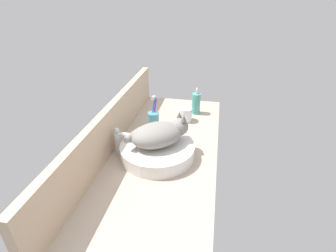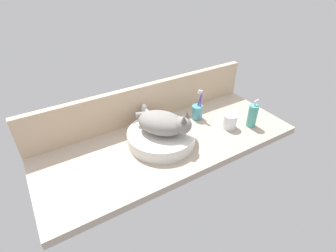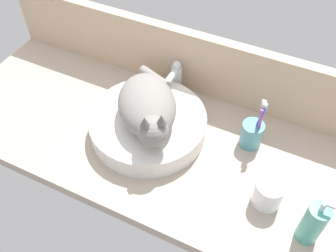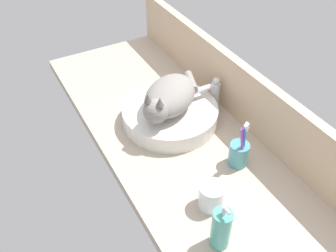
% 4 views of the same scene
% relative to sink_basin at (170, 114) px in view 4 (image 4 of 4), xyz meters
% --- Properties ---
extents(ground_plane, '(1.40, 0.56, 0.04)m').
position_rel_sink_basin_xyz_m(ground_plane, '(0.04, -0.01, -0.05)').
color(ground_plane, '#B2A08E').
extents(backsplash_panel, '(1.40, 0.04, 0.23)m').
position_rel_sink_basin_xyz_m(backsplash_panel, '(0.04, 0.25, 0.08)').
color(backsplash_panel, '#CCAD8C').
rests_on(backsplash_panel, ground_plane).
extents(sink_basin, '(0.36, 0.36, 0.07)m').
position_rel_sink_basin_xyz_m(sink_basin, '(0.00, 0.00, 0.00)').
color(sink_basin, silver).
rests_on(sink_basin, ground_plane).
extents(cat, '(0.28, 0.30, 0.14)m').
position_rel_sink_basin_xyz_m(cat, '(0.01, -0.01, 0.09)').
color(cat, gray).
rests_on(cat, sink_basin).
extents(faucet, '(0.04, 0.12, 0.14)m').
position_rel_sink_basin_xyz_m(faucet, '(0.00, 0.19, 0.04)').
color(faucet, silver).
rests_on(faucet, ground_plane).
extents(soap_dispenser, '(0.06, 0.06, 0.17)m').
position_rel_sink_basin_xyz_m(soap_dispenser, '(0.53, -0.14, 0.04)').
color(soap_dispenser, teal).
rests_on(soap_dispenser, ground_plane).
extents(toothbrush_cup, '(0.07, 0.07, 0.19)m').
position_rel_sink_basin_xyz_m(toothbrush_cup, '(0.31, 0.09, 0.01)').
color(toothbrush_cup, teal).
rests_on(toothbrush_cup, ground_plane).
extents(water_glass, '(0.08, 0.08, 0.08)m').
position_rel_sink_basin_xyz_m(water_glass, '(0.41, -0.08, 0.00)').
color(water_glass, white).
rests_on(water_glass, ground_plane).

